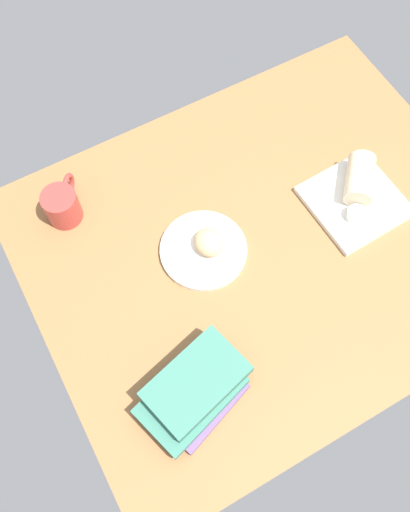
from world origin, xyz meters
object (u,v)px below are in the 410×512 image
Objects in this scene: book_stack at (194,391)px; coffee_mug at (62,205)px; scone_pastry at (209,242)px; square_plate at (355,201)px; round_plate at (203,250)px; breakfast_wrap at (360,179)px; sauce_cup at (356,214)px.

book_stack is 2.23× the size of coffee_mug.
scone_pastry is 37.78cm from square_plate.
scone_pastry is (1.46, -0.14, 3.01)cm from round_plate.
coffee_mug reaches higher than breakfast_wrap.
round_plate is 39.13cm from square_plate.
square_plate is 70.25cm from coffee_mug.
coffee_mug is at bearing 96.90° from book_stack.
breakfast_wrap is at bearing -4.81° from scone_pastry.
round_plate is at bearing 57.79° from book_stack.
breakfast_wrap is (5.37, 6.74, 2.02)cm from sauce_cup.
square_plate is 4.82× the size of sauce_cup.
book_stack is (-19.20, -28.03, 0.35)cm from scone_pastry.
coffee_mug is at bearing 17.52° from breakfast_wrap.
coffee_mug is (-59.78, 35.08, 1.54)cm from sauce_cup.
scone_pastry is 1.68× the size of sauce_cup.
square_plate is 0.83× the size of book_stack.
book_stack is at bearing -122.21° from round_plate.
square_plate is 60.47cm from book_stack.
round_plate is at bearing -45.83° from coffee_mug.
sauce_cup is at bearing 92.44° from breakfast_wrap.
breakfast_wrap is 0.48× the size of book_stack.
square_plate is (37.13, -6.32, -2.91)cm from scone_pastry.
sauce_cup is at bearing -128.59° from square_plate.
scone_pastry is at bearing 163.59° from sauce_cup.
breakfast_wrap is 1.06× the size of coffee_mug.
round_plate is 0.80× the size of book_stack.
square_plate is 5.25cm from sauce_cup.
book_stack is 53.45cm from coffee_mug.
book_stack is at bearing -158.92° from square_plate.
sauce_cup is 69.33cm from coffee_mug.
square_plate is at bearing 51.41° from sauce_cup.
scone_pastry is 0.65× the size of coffee_mug.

